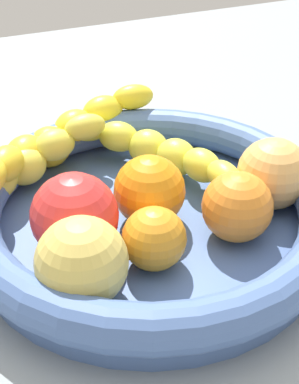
# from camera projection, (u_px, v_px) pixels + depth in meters

# --- Properties ---
(kitchen_counter) EXTENTS (1.20, 1.20, 0.03)m
(kitchen_counter) POSITION_uv_depth(u_px,v_px,m) (150.00, 248.00, 0.53)
(kitchen_counter) COLOR gray
(kitchen_counter) RESTS_ON ground
(fruit_bowl) EXTENTS (0.33, 0.33, 0.05)m
(fruit_bowl) POSITION_uv_depth(u_px,v_px,m) (150.00, 210.00, 0.50)
(fruit_bowl) COLOR #46649E
(fruit_bowl) RESTS_ON kitchen_counter
(banana_draped_left) EXTENTS (0.22, 0.15, 0.06)m
(banana_draped_left) POSITION_uv_depth(u_px,v_px,m) (56.00, 139.00, 0.57)
(banana_draped_left) COLOR yellow
(banana_draped_left) RESTS_ON fruit_bowl
(banana_draped_right) EXTENTS (0.19, 0.11, 0.05)m
(banana_draped_right) POSITION_uv_depth(u_px,v_px,m) (13.00, 167.00, 0.52)
(banana_draped_right) COLOR yellow
(banana_draped_right) RESTS_ON fruit_bowl
(banana_arching_top) EXTENTS (0.12, 0.18, 0.04)m
(banana_arching_top) POSITION_uv_depth(u_px,v_px,m) (158.00, 151.00, 0.56)
(banana_arching_top) COLOR yellow
(banana_arching_top) RESTS_ON fruit_bowl
(orange_front) EXTENTS (0.05, 0.05, 0.05)m
(orange_front) POSITION_uv_depth(u_px,v_px,m) (154.00, 238.00, 0.45)
(orange_front) COLOR orange
(orange_front) RESTS_ON fruit_bowl
(orange_mid_left) EXTENTS (0.06, 0.06, 0.06)m
(orange_mid_left) POSITION_uv_depth(u_px,v_px,m) (150.00, 193.00, 0.49)
(orange_mid_left) COLOR orange
(orange_mid_left) RESTS_ON fruit_bowl
(orange_mid_right) EXTENTS (0.06, 0.06, 0.06)m
(orange_mid_right) POSITION_uv_depth(u_px,v_px,m) (237.00, 207.00, 0.47)
(orange_mid_right) COLOR orange
(orange_mid_right) RESTS_ON fruit_bowl
(apple_yellow) EXTENTS (0.07, 0.07, 0.07)m
(apple_yellow) POSITION_uv_depth(u_px,v_px,m) (82.00, 262.00, 0.41)
(apple_yellow) COLOR #D8BE58
(apple_yellow) RESTS_ON fruit_bowl
(tomato_red) EXTENTS (0.07, 0.07, 0.07)m
(tomato_red) POSITION_uv_depth(u_px,v_px,m) (75.00, 216.00, 0.45)
(tomato_red) COLOR red
(tomato_red) RESTS_ON fruit_bowl
(peach_blush) EXTENTS (0.07, 0.07, 0.07)m
(peach_blush) POSITION_uv_depth(u_px,v_px,m) (273.00, 174.00, 0.51)
(peach_blush) COLOR #E7A959
(peach_blush) RESTS_ON fruit_bowl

